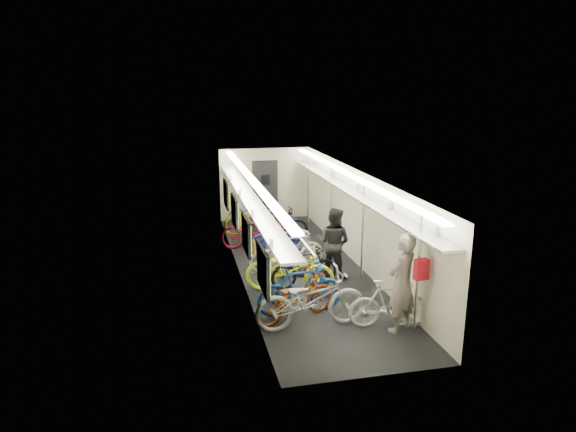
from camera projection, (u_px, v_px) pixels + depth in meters
name	position (u px, v px, depth m)	size (l,w,h in m)	color
train_car_shell	(279.00, 198.00, 12.98)	(10.00, 10.00, 10.00)	black
bicycle_0	(311.00, 300.00, 9.56)	(0.74, 2.13, 1.12)	#A2A3A7
bicycle_1	(300.00, 288.00, 10.15)	(0.50, 1.79, 1.07)	navy
bicycle_2	(295.00, 297.00, 9.92)	(0.62, 1.77, 0.93)	maroon
bicycle_3	(304.00, 268.00, 11.46)	(0.45, 1.60, 0.96)	black
bicycle_4	(290.00, 269.00, 11.26)	(0.69, 1.97, 1.03)	#E8F416
bicycle_5	(293.00, 250.00, 12.60)	(0.47, 1.67, 1.00)	silver
bicycle_6	(286.00, 253.00, 12.45)	(0.63, 1.82, 0.95)	#ACADB1
bicycle_7	(279.00, 236.00, 13.67)	(0.50, 1.78, 1.07)	navy
bicycle_8	(256.00, 230.00, 14.24)	(0.69, 1.97, 1.03)	maroon
bicycle_9	(278.00, 225.00, 14.73)	(0.50, 1.78, 1.07)	black
bicycle_10	(255.00, 220.00, 15.42)	(0.65, 1.85, 0.97)	gold
bicycle_11	(390.00, 304.00, 9.60)	(0.45, 1.58, 0.95)	silver
bicycle_12	(262.00, 215.00, 15.93)	(0.66, 1.89, 0.99)	slate
bicycle_14	(254.00, 212.00, 16.62)	(0.58, 1.66, 0.87)	slate
passenger_near	(402.00, 283.00, 9.36)	(0.68, 0.45, 1.87)	gray
passenger_mid	(334.00, 243.00, 12.05)	(0.82, 0.64, 1.68)	black
backpack	(421.00, 269.00, 9.08)	(0.26, 0.14, 0.38)	red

